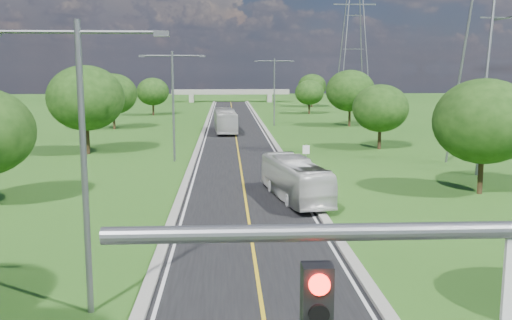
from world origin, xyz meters
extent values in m
plane|color=#275517|center=(0.00, 60.00, 0.00)|extent=(260.00, 260.00, 0.00)
cube|color=black|center=(0.00, 66.00, 0.03)|extent=(8.00, 150.00, 0.06)
cube|color=gray|center=(-4.25, 66.00, 0.11)|extent=(0.50, 150.00, 0.22)
cube|color=gray|center=(4.25, 66.00, 0.11)|extent=(0.50, 150.00, 0.22)
cylinder|color=slate|center=(1.60, -1.00, 6.60)|extent=(8.40, 0.20, 0.20)
cube|color=black|center=(-0.20, -1.00, 5.70)|extent=(0.35, 0.28, 1.05)
cylinder|color=#FF140C|center=(-0.20, -1.16, 6.05)|extent=(0.24, 0.06, 0.24)
cylinder|color=slate|center=(5.20, 38.00, 1.20)|extent=(0.08, 0.08, 2.40)
cube|color=white|center=(5.20, 37.97, 2.00)|extent=(0.55, 0.04, 0.70)
cube|color=gray|center=(-10.00, 140.00, 1.00)|extent=(1.20, 3.00, 2.00)
cube|color=gray|center=(10.00, 140.00, 1.00)|extent=(1.20, 3.00, 2.00)
cube|color=gray|center=(0.00, 140.00, 2.60)|extent=(30.00, 3.00, 1.20)
cylinder|color=slate|center=(-6.00, 12.00, 5.00)|extent=(0.22, 0.22, 10.00)
cylinder|color=slate|center=(-7.40, 12.00, 9.60)|extent=(2.80, 0.12, 0.12)
cylinder|color=slate|center=(-4.60, 12.00, 9.60)|extent=(2.80, 0.12, 0.12)
cube|color=slate|center=(-3.30, 12.00, 9.55)|extent=(0.50, 0.25, 0.18)
cylinder|color=slate|center=(-6.00, 45.00, 5.00)|extent=(0.22, 0.22, 10.00)
cylinder|color=slate|center=(-7.40, 45.00, 9.60)|extent=(2.80, 0.12, 0.12)
cylinder|color=slate|center=(-4.60, 45.00, 9.60)|extent=(2.80, 0.12, 0.12)
cube|color=slate|center=(-8.70, 45.00, 9.55)|extent=(0.50, 0.25, 0.18)
cube|color=slate|center=(-3.30, 45.00, 9.55)|extent=(0.50, 0.25, 0.18)
cylinder|color=slate|center=(6.00, 78.00, 5.00)|extent=(0.22, 0.22, 10.00)
cylinder|color=slate|center=(4.60, 78.00, 9.60)|extent=(2.80, 0.12, 0.12)
cylinder|color=slate|center=(7.40, 78.00, 9.60)|extent=(2.80, 0.12, 0.12)
cube|color=slate|center=(3.30, 78.00, 9.55)|extent=(0.50, 0.25, 0.18)
cube|color=slate|center=(8.70, 78.00, 9.55)|extent=(0.50, 0.25, 0.18)
cube|color=slate|center=(26.00, 115.00, 21.84)|extent=(9.00, 0.25, 0.25)
cylinder|color=black|center=(-15.00, 50.00, 1.62)|extent=(0.36, 0.36, 3.24)
ellipsoid|color=#17370F|center=(-15.00, 50.00, 5.58)|extent=(7.56, 7.56, 6.43)
cylinder|color=black|center=(-17.00, 74.00, 1.44)|extent=(0.36, 0.36, 2.88)
ellipsoid|color=#17370F|center=(-17.00, 74.00, 4.96)|extent=(6.72, 6.72, 5.71)
cylinder|color=black|center=(-14.50, 98.00, 1.26)|extent=(0.36, 0.36, 2.52)
ellipsoid|color=#17370F|center=(-14.50, 98.00, 4.34)|extent=(5.88, 5.88, 5.00)
cylinder|color=black|center=(16.00, 30.00, 1.44)|extent=(0.36, 0.36, 2.88)
ellipsoid|color=#17370F|center=(16.00, 30.00, 4.96)|extent=(6.72, 6.72, 5.71)
cylinder|color=black|center=(15.00, 52.00, 1.26)|extent=(0.36, 0.36, 2.52)
ellipsoid|color=#17370F|center=(15.00, 52.00, 4.34)|extent=(5.88, 5.88, 5.00)
cylinder|color=black|center=(17.00, 76.00, 1.53)|extent=(0.36, 0.36, 3.06)
ellipsoid|color=#17370F|center=(17.00, 76.00, 5.27)|extent=(7.14, 7.14, 6.07)
cylinder|color=black|center=(14.50, 100.00, 1.17)|extent=(0.36, 0.36, 2.34)
ellipsoid|color=#17370F|center=(14.50, 100.00, 4.03)|extent=(5.46, 5.46, 4.64)
cylinder|color=black|center=(18.00, 120.00, 1.35)|extent=(0.36, 0.36, 2.70)
ellipsoid|color=#17370F|center=(18.00, 120.00, 4.65)|extent=(6.30, 6.30, 5.36)
imported|color=silver|center=(3.20, 28.72, 1.39)|extent=(3.82, 9.78, 2.66)
imported|color=beige|center=(-1.31, 68.51, 1.61)|extent=(3.17, 11.28, 3.11)
camera|label=1|loc=(-1.22, -7.13, 8.41)|focal=40.00mm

